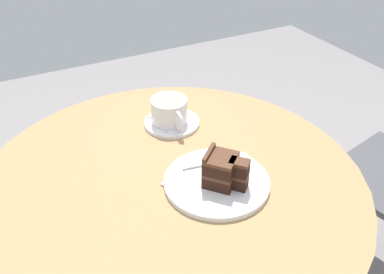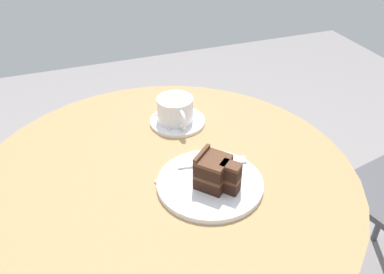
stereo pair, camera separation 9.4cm
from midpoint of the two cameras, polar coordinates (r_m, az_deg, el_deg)
cafe_table at (r=0.96m, az=-5.78°, el=-10.73°), size 0.85×0.85×0.69m
saucer at (r=1.06m, az=-5.38°, el=1.96°), size 0.14×0.14×0.01m
coffee_cup at (r=1.04m, az=-5.76°, el=3.65°), size 0.13×0.09×0.06m
teaspoon at (r=1.06m, az=-7.71°, el=2.24°), size 0.10×0.02×0.00m
cake_plate at (r=0.86m, az=0.38°, el=-6.42°), size 0.22×0.22×0.01m
cake_slice at (r=0.83m, az=1.15°, el=-4.83°), size 0.10×0.09×0.08m
fork at (r=0.91m, az=1.53°, el=-3.39°), size 0.04×0.15×0.00m
napkin at (r=0.87m, az=-0.50°, el=-6.45°), size 0.18×0.19×0.00m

